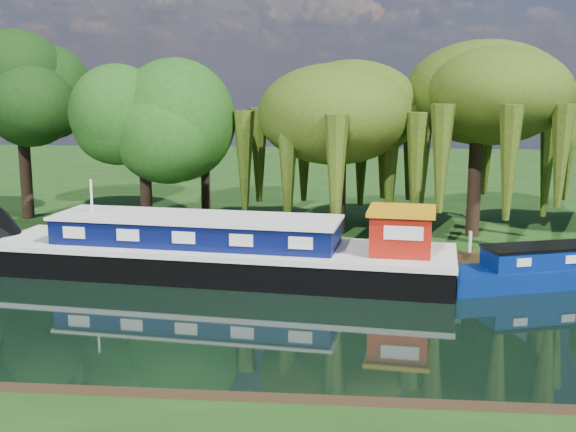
# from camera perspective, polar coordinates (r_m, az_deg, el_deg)

# --- Properties ---
(ground) EXTENTS (120.00, 120.00, 0.00)m
(ground) POSITION_cam_1_polar(r_m,az_deg,el_deg) (26.94, 10.45, -7.81)
(ground) COLOR black
(far_bank) EXTENTS (120.00, 52.00, 0.45)m
(far_bank) POSITION_cam_1_polar(r_m,az_deg,el_deg) (60.06, 7.64, 2.79)
(far_bank) COLOR #16350E
(far_bank) RESTS_ON ground
(dutch_barge) EXTENTS (20.53, 6.75, 4.25)m
(dutch_barge) POSITION_cam_1_polar(r_m,az_deg,el_deg) (31.70, -5.02, -2.85)
(dutch_barge) COLOR black
(dutch_barge) RESTS_ON ground
(red_dinghy) EXTENTS (3.05, 2.32, 0.59)m
(red_dinghy) POSITION_cam_1_polar(r_m,az_deg,el_deg) (31.89, -1.34, -4.68)
(red_dinghy) COLOR maroon
(red_dinghy) RESTS_ON ground
(willow_left) EXTENTS (7.10, 7.10, 8.51)m
(willow_left) POSITION_cam_1_polar(r_m,az_deg,el_deg) (37.60, 4.14, 7.91)
(willow_left) COLOR black
(willow_left) RESTS_ON far_bank
(willow_right) EXTENTS (7.50, 7.50, 9.13)m
(willow_right) POSITION_cam_1_polar(r_m,az_deg,el_deg) (38.02, 14.80, 8.35)
(willow_right) COLOR black
(willow_right) RESTS_ON far_bank
(tree_far_left) EXTENTS (5.44, 5.44, 8.77)m
(tree_far_left) POSITION_cam_1_polar(r_m,az_deg,el_deg) (37.38, -11.35, 7.43)
(tree_far_left) COLOR black
(tree_far_left) RESTS_ON far_bank
(tree_far_back) EXTENTS (5.78, 5.78, 9.72)m
(tree_far_back) POSITION_cam_1_polar(r_m,az_deg,el_deg) (44.44, -20.35, 8.48)
(tree_far_back) COLOR black
(tree_far_back) RESTS_ON far_bank
(tree_far_mid) EXTENTS (4.83, 4.83, 7.91)m
(tree_far_mid) POSITION_cam_1_polar(r_m,az_deg,el_deg) (43.79, -6.63, 7.34)
(tree_far_mid) COLOR black
(tree_far_mid) RESTS_ON far_bank
(lamppost) EXTENTS (0.36, 0.36, 2.56)m
(lamppost) POSITION_cam_1_polar(r_m,az_deg,el_deg) (36.57, 9.93, 1.05)
(lamppost) COLOR silver
(lamppost) RESTS_ON far_bank
(mooring_posts) EXTENTS (19.16, 0.16, 1.00)m
(mooring_posts) POSITION_cam_1_polar(r_m,az_deg,el_deg) (34.73, 8.48, -1.89)
(mooring_posts) COLOR silver
(mooring_posts) RESTS_ON far_bank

